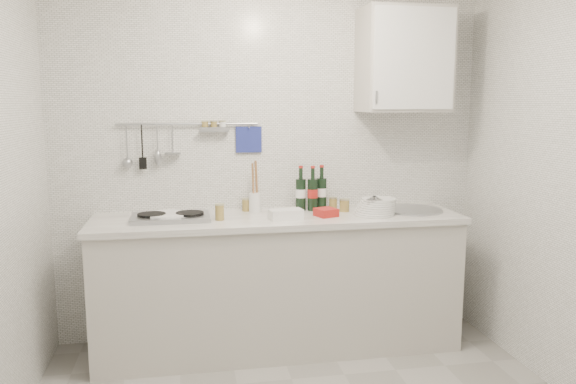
{
  "coord_description": "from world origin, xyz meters",
  "views": [
    {
      "loc": [
        -0.6,
        -2.51,
        1.66
      ],
      "look_at": [
        0.03,
        0.9,
        1.11
      ],
      "focal_mm": 35.0,
      "sensor_mm": 36.0,
      "label": 1
    }
  ],
  "objects_px": {
    "wall_cabinet": "(404,60)",
    "utensil_crock": "(255,200)",
    "plate_stack_sink": "(376,207)",
    "plate_stack_hob": "(166,216)",
    "wine_bottles": "(312,188)"
  },
  "relations": [
    {
      "from": "wall_cabinet",
      "to": "wine_bottles",
      "type": "xyz_separation_m",
      "value": [
        -0.64,
        0.04,
        -0.87
      ]
    },
    {
      "from": "wall_cabinet",
      "to": "utensil_crock",
      "type": "xyz_separation_m",
      "value": [
        -1.03,
        0.06,
        -0.95
      ]
    },
    {
      "from": "wall_cabinet",
      "to": "plate_stack_sink",
      "type": "distance_m",
      "value": 1.03
    },
    {
      "from": "plate_stack_sink",
      "to": "wine_bottles",
      "type": "height_order",
      "value": "wine_bottles"
    },
    {
      "from": "wall_cabinet",
      "to": "plate_stack_sink",
      "type": "xyz_separation_m",
      "value": [
        -0.24,
        -0.19,
        -0.98
      ]
    },
    {
      "from": "plate_stack_hob",
      "to": "utensil_crock",
      "type": "distance_m",
      "value": 0.63
    },
    {
      "from": "plate_stack_hob",
      "to": "wine_bottles",
      "type": "height_order",
      "value": "wine_bottles"
    },
    {
      "from": "utensil_crock",
      "to": "wall_cabinet",
      "type": "bearing_deg",
      "value": -3.09
    },
    {
      "from": "plate_stack_sink",
      "to": "plate_stack_hob",
      "type": "bearing_deg",
      "value": 176.93
    },
    {
      "from": "wine_bottles",
      "to": "wall_cabinet",
      "type": "bearing_deg",
      "value": -3.72
    },
    {
      "from": "plate_stack_sink",
      "to": "utensil_crock",
      "type": "distance_m",
      "value": 0.83
    },
    {
      "from": "wall_cabinet",
      "to": "plate_stack_hob",
      "type": "distance_m",
      "value": 1.92
    },
    {
      "from": "wall_cabinet",
      "to": "utensil_crock",
      "type": "distance_m",
      "value": 1.4
    },
    {
      "from": "utensil_crock",
      "to": "plate_stack_hob",
      "type": "bearing_deg",
      "value": -164.07
    },
    {
      "from": "plate_stack_sink",
      "to": "wine_bottles",
      "type": "xyz_separation_m",
      "value": [
        -0.39,
        0.23,
        0.1
      ]
    }
  ]
}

